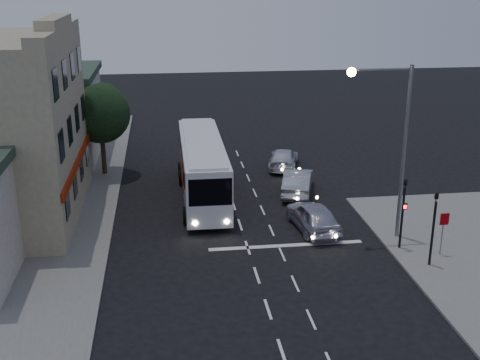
{
  "coord_description": "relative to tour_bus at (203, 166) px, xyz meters",
  "views": [
    {
      "loc": [
        -3.99,
        -25.62,
        13.25
      ],
      "look_at": [
        0.16,
        6.27,
        2.2
      ],
      "focal_mm": 45.0,
      "sensor_mm": 36.0,
      "label": 1
    }
  ],
  "objects": [
    {
      "name": "street_tree",
      "position": [
        -6.48,
        5.25,
        2.51
      ],
      "size": [
        4.0,
        4.0,
        6.2
      ],
      "color": "black",
      "rests_on": "sidewalk_far"
    },
    {
      "name": "streetlight",
      "position": [
        9.07,
        -7.57,
        3.75
      ],
      "size": [
        3.32,
        0.44,
        9.0
      ],
      "color": "slate",
      "rests_on": "sidewalk_near"
    },
    {
      "name": "traffic_signal_main",
      "position": [
        9.32,
        -8.99,
        0.43
      ],
      "size": [
        0.25,
        0.35,
        4.1
      ],
      "color": "black",
      "rests_on": "sidewalk_near"
    },
    {
      "name": "road_markings",
      "position": [
        3.01,
        -6.47,
        -1.98
      ],
      "size": [
        8.0,
        30.55,
        0.01
      ],
      "color": "silver",
      "rests_on": "ground"
    },
    {
      "name": "car_suv",
      "position": [
        5.56,
        -5.97,
        -1.2
      ],
      "size": [
        2.44,
        4.84,
        1.58
      ],
      "primitive_type": "imported",
      "rotation": [
        0.0,
        0.0,
        3.27
      ],
      "color": "#B4B3C7",
      "rests_on": "ground"
    },
    {
      "name": "ground",
      "position": [
        1.72,
        -9.77,
        -1.99
      ],
      "size": [
        120.0,
        120.0,
        0.0
      ],
      "primitive_type": "plane",
      "color": "black"
    },
    {
      "name": "low_building_north",
      "position": [
        -11.78,
        10.23,
        1.4
      ],
      "size": [
        9.4,
        9.4,
        6.5
      ],
      "color": "#B2A28C",
      "rests_on": "sidewalk_far"
    },
    {
      "name": "car_sedan_b",
      "position": [
        6.19,
        5.25,
        -1.31
      ],
      "size": [
        3.09,
        4.97,
        1.34
      ],
      "primitive_type": "imported",
      "rotation": [
        0.0,
        0.0,
        2.86
      ],
      "color": "silver",
      "rests_on": "ground"
    },
    {
      "name": "tour_bus",
      "position": [
        0.0,
        0.0,
        0.0
      ],
      "size": [
        2.84,
        12.0,
        3.67
      ],
      "rotation": [
        0.0,
        0.0,
        -0.01
      ],
      "color": "white",
      "rests_on": "ground"
    },
    {
      "name": "traffic_signal_side",
      "position": [
        10.02,
        -10.97,
        0.43
      ],
      "size": [
        0.18,
        0.15,
        4.1
      ],
      "color": "black",
      "rests_on": "sidewalk_near"
    },
    {
      "name": "car_sedan_a",
      "position": [
        6.0,
        -0.23,
        -1.19
      ],
      "size": [
        3.01,
        5.09,
        1.58
      ],
      "primitive_type": "imported",
      "rotation": [
        0.0,
        0.0,
        2.84
      ],
      "color": "#ADAFB4",
      "rests_on": "ground"
    },
    {
      "name": "regulatory_sign",
      "position": [
        11.02,
        -10.01,
        -0.39
      ],
      "size": [
        0.45,
        0.12,
        2.2
      ],
      "color": "slate",
      "rests_on": "sidewalk_near"
    },
    {
      "name": "sidewalk_far",
      "position": [
        -11.28,
        -1.77,
        -1.93
      ],
      "size": [
        12.0,
        50.0,
        0.12
      ],
      "primitive_type": "cube",
      "color": "slate",
      "rests_on": "ground"
    }
  ]
}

